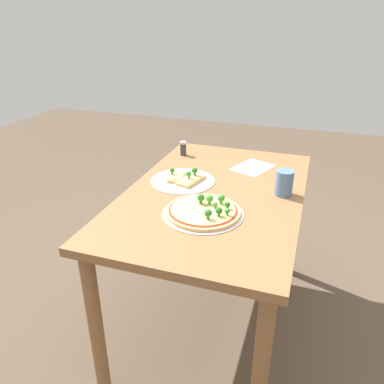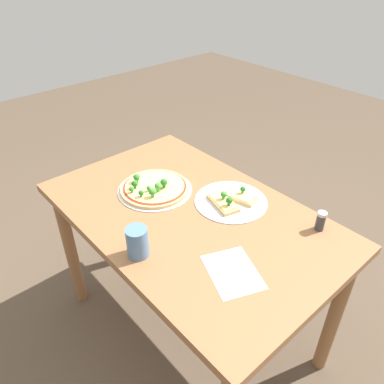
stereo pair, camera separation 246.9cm
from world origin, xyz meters
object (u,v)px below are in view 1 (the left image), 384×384
at_px(pizza_tray_slice, 184,179).
at_px(condiment_shaker, 183,148).
at_px(dining_table, 214,212).
at_px(drinking_cup, 284,183).
at_px(pizza_tray_whole, 204,211).

bearing_deg(pizza_tray_slice, condiment_shaker, -159.82).
xyz_separation_m(dining_table, pizza_tray_slice, (-0.06, -0.18, 0.12)).
xyz_separation_m(pizza_tray_slice, condiment_shaker, (-0.35, -0.13, 0.03)).
bearing_deg(drinking_cup, dining_table, -78.14).
bearing_deg(pizza_tray_slice, dining_table, 70.21).
height_order(dining_table, drinking_cup, drinking_cup).
distance_m(pizza_tray_slice, condiment_shaker, 0.37).
relative_size(pizza_tray_whole, pizza_tray_slice, 1.06).
bearing_deg(condiment_shaker, drinking_cup, 59.99).
height_order(dining_table, pizza_tray_slice, pizza_tray_slice).
bearing_deg(condiment_shaker, dining_table, 36.43).
height_order(pizza_tray_whole, pizza_tray_slice, pizza_tray_whole).
bearing_deg(dining_table, pizza_tray_slice, -109.79).
bearing_deg(pizza_tray_slice, drinking_cup, 89.97).
relative_size(dining_table, condiment_shaker, 15.37).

